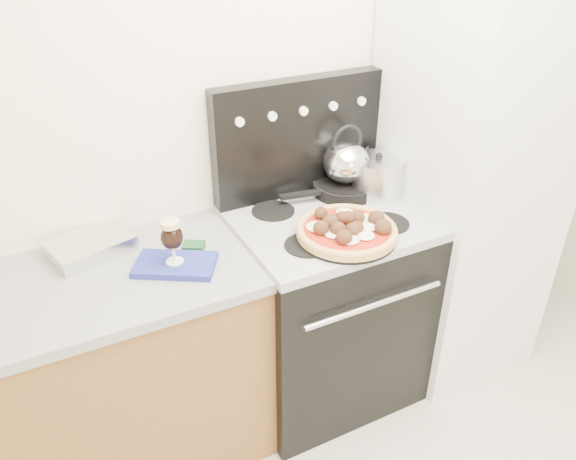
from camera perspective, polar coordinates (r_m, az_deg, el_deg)
room_shell at (r=1.50m, az=19.39°, el=-3.17°), size 3.52×3.01×2.52m
base_cabinet at (r=2.36m, az=-21.33°, el=-15.13°), size 1.45×0.60×0.86m
countertop at (r=2.08m, az=-23.65°, el=-6.31°), size 1.48×0.63×0.04m
stove_body at (r=2.56m, az=3.77°, el=-8.12°), size 0.76×0.65×0.88m
cooktop at (r=2.30m, az=4.16°, el=0.85°), size 0.76×0.65×0.04m
backguard at (r=2.40m, az=1.00°, el=9.37°), size 0.76×0.08×0.50m
fridge at (r=2.66m, az=17.60°, el=4.92°), size 0.64×0.68×1.90m
foil_sheet at (r=2.21m, az=-19.48°, el=-1.48°), size 0.34×0.28×0.06m
oven_mitt at (r=2.05m, az=-11.38°, el=-3.49°), size 0.33×0.29×0.02m
beer_glass at (r=2.00m, az=-11.66°, el=-1.17°), size 0.09×0.09×0.17m
pizza_pan at (r=2.16m, az=5.94°, el=-0.62°), size 0.41×0.41×0.01m
pizza at (r=2.14m, az=5.99°, el=0.15°), size 0.42×0.42×0.05m
skillet at (r=2.49m, az=5.76°, el=4.34°), size 0.33×0.33×0.05m
tea_kettle at (r=2.43m, az=5.92°, el=7.20°), size 0.22×0.22×0.22m
stock_pot at (r=2.47m, az=9.05°, el=5.27°), size 0.26×0.26×0.16m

